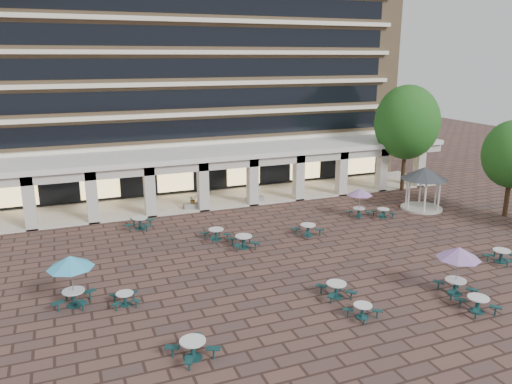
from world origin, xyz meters
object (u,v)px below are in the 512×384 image
(planter_right, at_px, (255,197))
(picnic_table_1, at_px, (336,289))
(gazebo, at_px, (424,178))
(picnic_table_0, at_px, (125,298))
(planter_left, at_px, (193,204))
(picnic_table_2, at_px, (363,310))

(planter_right, bearing_deg, picnic_table_1, -97.66)
(picnic_table_1, xyz_separation_m, gazebo, (14.27, 10.88, 2.11))
(picnic_table_0, height_order, picnic_table_1, picnic_table_1)
(picnic_table_1, bearing_deg, planter_right, 84.76)
(gazebo, xyz_separation_m, planter_left, (-17.30, 6.63, -2.12))
(picnic_table_0, xyz_separation_m, planter_right, (12.56, 14.44, 0.12))
(picnic_table_0, relative_size, gazebo, 0.40)
(picnic_table_0, relative_size, picnic_table_2, 0.83)
(gazebo, height_order, planter_left, gazebo)
(picnic_table_1, relative_size, planter_right, 1.19)
(picnic_table_2, relative_size, planter_left, 1.18)
(picnic_table_2, relative_size, gazebo, 0.48)
(picnic_table_1, bearing_deg, planter_left, 102.24)
(picnic_table_2, distance_m, planter_left, 20.05)
(picnic_table_1, height_order, picnic_table_2, picnic_table_1)
(picnic_table_0, relative_size, picnic_table_1, 0.82)
(picnic_table_2, height_order, planter_left, planter_left)
(picnic_table_0, distance_m, planter_left, 16.12)
(picnic_table_0, relative_size, planter_left, 0.98)
(picnic_table_1, xyz_separation_m, picnic_table_2, (0.09, -2.29, -0.07))
(picnic_table_2, distance_m, gazebo, 19.47)
(picnic_table_1, distance_m, planter_right, 17.67)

